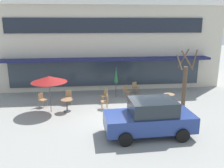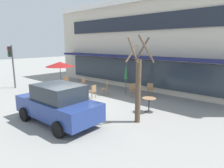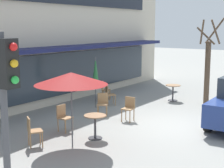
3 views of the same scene
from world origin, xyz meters
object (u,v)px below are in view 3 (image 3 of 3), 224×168
at_px(cafe_chair_1, 63,116).
at_px(cafe_chair_4, 109,94).
at_px(cafe_table_streetside, 173,90).
at_px(patio_umbrella_green_folded, 96,70).
at_px(cafe_chair_0, 32,129).
at_px(street_tree, 208,67).
at_px(traffic_light_pole, 7,100).
at_px(patio_umbrella_cream_folded, 71,78).
at_px(cafe_table_near_wall, 95,123).
at_px(cafe_chair_3, 129,107).
at_px(cafe_chair_5, 105,89).
at_px(cafe_chair_2, 102,103).

distance_m(cafe_chair_1, cafe_chair_4, 4.13).
xyz_separation_m(cafe_table_streetside, patio_umbrella_green_folded, (-3.18, 2.13, 1.11)).
height_order(cafe_chair_0, street_tree, street_tree).
relative_size(cafe_chair_0, traffic_light_pole, 0.26).
bearing_deg(patio_umbrella_cream_folded, cafe_table_streetside, 2.44).
distance_m(patio_umbrella_green_folded, cafe_chair_0, 5.27).
height_order(cafe_table_near_wall, cafe_chair_3, cafe_chair_3).
relative_size(patio_umbrella_green_folded, cafe_chair_0, 2.47).
relative_size(cafe_table_streetside, street_tree, 0.20).
bearing_deg(cafe_table_near_wall, patio_umbrella_green_folded, 37.66).
height_order(cafe_chair_5, traffic_light_pole, traffic_light_pole).
relative_size(cafe_chair_5, traffic_light_pole, 0.26).
relative_size(cafe_table_near_wall, cafe_chair_3, 0.85).
height_order(cafe_chair_0, cafe_chair_3, same).
bearing_deg(patio_umbrella_cream_folded, patio_umbrella_green_folded, 29.90).
bearing_deg(patio_umbrella_green_folded, traffic_light_pole, -151.10).
height_order(cafe_chair_0, cafe_chair_4, same).
xyz_separation_m(cafe_chair_4, cafe_chair_5, (0.82, 0.84, 0.00)).
distance_m(cafe_table_near_wall, patio_umbrella_green_folded, 4.30).
height_order(cafe_table_streetside, cafe_chair_5, cafe_chair_5).
distance_m(cafe_chair_3, cafe_chair_5, 3.85).
height_order(cafe_chair_4, traffic_light_pole, traffic_light_pole).
bearing_deg(patio_umbrella_cream_folded, cafe_chair_4, 24.44).
height_order(cafe_table_near_wall, street_tree, street_tree).
relative_size(cafe_chair_3, street_tree, 0.23).
height_order(cafe_chair_5, street_tree, street_tree).
height_order(cafe_table_near_wall, cafe_chair_2, cafe_chair_2).
height_order(cafe_chair_0, traffic_light_pole, traffic_light_pole).
height_order(patio_umbrella_cream_folded, cafe_chair_1, patio_umbrella_cream_folded).
bearing_deg(traffic_light_pole, cafe_chair_3, 16.71).
xyz_separation_m(cafe_chair_1, street_tree, (6.78, -2.45, 1.18)).
relative_size(cafe_table_near_wall, cafe_chair_4, 0.85).
bearing_deg(patio_umbrella_cream_folded, cafe_chair_0, 125.75).
bearing_deg(cafe_table_near_wall, cafe_chair_5, 33.52).
xyz_separation_m(cafe_chair_0, street_tree, (8.43, -2.12, 1.18)).
relative_size(patio_umbrella_cream_folded, cafe_chair_3, 2.47).
bearing_deg(cafe_chair_5, cafe_chair_3, -130.03).
bearing_deg(cafe_chair_5, cafe_table_near_wall, -146.48).
height_order(patio_umbrella_green_folded, cafe_chair_3, patio_umbrella_green_folded).
distance_m(cafe_chair_2, street_tree, 5.25).
bearing_deg(patio_umbrella_green_folded, cafe_chair_0, -162.97).
distance_m(cafe_table_streetside, cafe_chair_4, 3.13).
height_order(cafe_table_streetside, patio_umbrella_green_folded, patio_umbrella_green_folded).
distance_m(patio_umbrella_green_folded, cafe_chair_4, 1.33).
xyz_separation_m(cafe_table_near_wall, cafe_chair_5, (4.84, 3.20, 0.01)).
distance_m(cafe_table_streetside, patio_umbrella_cream_folded, 7.59).
bearing_deg(cafe_chair_5, cafe_chair_1, -159.02).
relative_size(cafe_chair_1, cafe_chair_3, 1.00).
bearing_deg(street_tree, cafe_chair_5, 114.50).
bearing_deg(cafe_chair_3, patio_umbrella_green_folded, 67.87).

